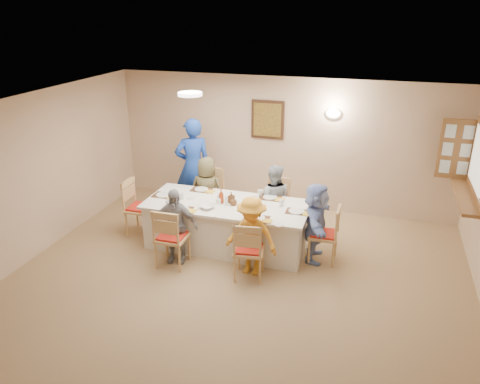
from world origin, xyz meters
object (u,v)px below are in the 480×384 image
(chair_right_end, at_px, (324,234))
(diner_back_right, at_px, (273,200))
(chair_left_end, at_px, (141,207))
(dining_table, at_px, (227,225))
(chair_back_left, at_px, (210,196))
(diner_right_end, at_px, (316,222))
(condiment_ketchup, at_px, (221,196))
(caregiver, at_px, (193,166))
(chair_front_left, at_px, (172,236))
(diner_back_left, at_px, (207,192))
(diner_front_right, at_px, (251,236))
(diner_front_left, at_px, (175,226))
(chair_back_right, at_px, (275,205))
(chair_front_right, at_px, (249,249))

(chair_right_end, bearing_deg, diner_back_right, -125.49)
(chair_left_end, bearing_deg, dining_table, -90.87)
(chair_back_left, distance_m, diner_right_end, 2.18)
(chair_back_left, bearing_deg, condiment_ketchup, -60.77)
(chair_right_end, distance_m, caregiver, 2.88)
(chair_front_left, xyz_separation_m, chair_right_end, (2.15, 0.80, -0.02))
(diner_back_left, distance_m, diner_front_right, 1.81)
(diner_right_end, bearing_deg, diner_back_left, 66.95)
(diner_front_left, bearing_deg, chair_right_end, 10.10)
(diner_right_end, bearing_deg, chair_back_right, 41.26)
(dining_table, distance_m, chair_back_right, 1.00)
(chair_back_left, height_order, chair_right_end, chair_back_left)
(chair_back_left, relative_size, chair_back_right, 1.05)
(chair_front_left, bearing_deg, diner_right_end, -159.21)
(chair_front_right, xyz_separation_m, chair_right_end, (0.95, 0.80, -0.00))
(chair_back_left, relative_size, diner_front_left, 0.82)
(chair_back_right, bearing_deg, condiment_ketchup, -123.04)
(chair_front_right, height_order, caregiver, caregiver)
(dining_table, relative_size, chair_back_left, 2.67)
(chair_right_end, height_order, diner_front_left, diner_front_left)
(chair_front_left, bearing_deg, chair_back_left, -90.81)
(dining_table, height_order, chair_front_left, chair_front_left)
(chair_front_left, xyz_separation_m, chair_front_right, (1.20, 0.00, -0.02))
(chair_back_left, xyz_separation_m, chair_front_left, (0.00, -1.60, -0.01))
(chair_right_end, xyz_separation_m, diner_front_left, (-2.15, -0.68, 0.14))
(condiment_ketchup, bearing_deg, diner_right_end, 0.49)
(caregiver, relative_size, condiment_ketchup, 7.93)
(diner_front_right, bearing_deg, chair_back_left, 134.72)
(diner_front_right, distance_m, diner_right_end, 1.07)
(chair_front_left, relative_size, caregiver, 0.53)
(chair_back_right, bearing_deg, caregiver, 175.31)
(chair_back_left, bearing_deg, diner_front_left, -92.87)
(condiment_ketchup, bearing_deg, diner_back_left, 126.35)
(caregiver, bearing_deg, chair_front_right, 98.56)
(chair_back_left, bearing_deg, diner_back_right, -8.58)
(chair_front_left, distance_m, caregiver, 2.05)
(diner_front_right, xyz_separation_m, condiment_ketchup, (-0.69, 0.67, 0.28))
(diner_front_left, distance_m, condiment_ketchup, 0.89)
(chair_left_end, relative_size, condiment_ketchup, 4.28)
(chair_right_end, relative_size, caregiver, 0.50)
(dining_table, height_order, diner_back_left, diner_back_left)
(chair_front_left, height_order, condiment_ketchup, condiment_ketchup)
(caregiver, bearing_deg, diner_front_left, 72.14)
(dining_table, relative_size, chair_back_right, 2.79)
(chair_back_right, relative_size, caregiver, 0.52)
(dining_table, xyz_separation_m, diner_back_right, (0.60, 0.68, 0.24))
(chair_left_end, distance_m, diner_back_right, 2.26)
(chair_right_end, height_order, caregiver, caregiver)
(chair_front_right, bearing_deg, chair_right_end, -148.20)
(caregiver, bearing_deg, diner_right_end, 123.36)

